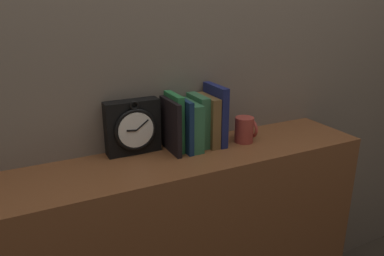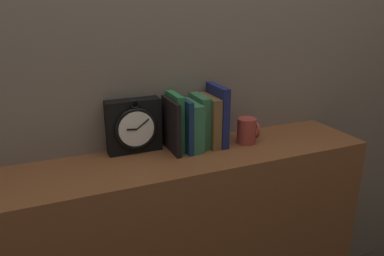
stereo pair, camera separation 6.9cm
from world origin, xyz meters
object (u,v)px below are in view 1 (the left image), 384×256
(book_slot0_black, at_px, (171,126))
(book_slot3_green, at_px, (190,125))
(clock, at_px, (133,127))
(book_slot1_green, at_px, (174,122))
(book_slot4_green, at_px, (198,120))
(book_slot6_navy, at_px, (215,115))
(book_slot2_navy, at_px, (182,124))
(book_slot5_brown, at_px, (207,120))
(mug, at_px, (245,130))

(book_slot0_black, xyz_separation_m, book_slot3_green, (0.08, 0.00, -0.01))
(clock, xyz_separation_m, book_slot1_green, (0.14, -0.03, 0.01))
(book_slot4_green, bearing_deg, book_slot0_black, -173.05)
(clock, height_order, book_slot6_navy, book_slot6_navy)
(book_slot0_black, height_order, book_slot2_navy, book_slot2_navy)
(book_slot1_green, distance_m, book_slot6_navy, 0.16)
(book_slot1_green, height_order, book_slot4_green, book_slot1_green)
(book_slot0_black, bearing_deg, book_slot6_navy, 1.23)
(book_slot6_navy, bearing_deg, book_slot0_black, -178.77)
(book_slot3_green, distance_m, book_slot6_navy, 0.11)
(book_slot2_navy, xyz_separation_m, book_slot3_green, (0.03, 0.00, -0.01))
(book_slot0_black, height_order, book_slot3_green, book_slot0_black)
(book_slot5_brown, bearing_deg, book_slot0_black, -177.89)
(book_slot4_green, relative_size, book_slot5_brown, 1.02)
(clock, height_order, book_slot1_green, book_slot1_green)
(clock, bearing_deg, book_slot5_brown, -8.07)
(book_slot3_green, distance_m, mug, 0.22)
(book_slot2_navy, height_order, book_slot6_navy, book_slot6_navy)
(book_slot3_green, bearing_deg, book_slot1_green, 166.11)
(clock, relative_size, mug, 2.04)
(clock, relative_size, book_slot4_green, 1.05)
(book_slot1_green, distance_m, book_slot2_navy, 0.03)
(book_slot1_green, bearing_deg, book_slot3_green, -13.89)
(book_slot1_green, height_order, book_slot6_navy, book_slot6_navy)
(book_slot3_green, bearing_deg, clock, 167.75)
(book_slot3_green, relative_size, book_slot5_brown, 0.94)
(clock, height_order, book_slot5_brown, clock)
(book_slot2_navy, bearing_deg, book_slot4_green, 11.28)
(book_slot1_green, xyz_separation_m, book_slot6_navy, (0.16, -0.01, 0.01))
(book_slot6_navy, bearing_deg, book_slot2_navy, -178.40)
(book_slot3_green, relative_size, book_slot6_navy, 0.78)
(book_slot6_navy, relative_size, mug, 2.28)
(book_slot1_green, height_order, book_slot5_brown, book_slot1_green)
(book_slot0_black, height_order, book_slot6_navy, book_slot6_navy)
(clock, xyz_separation_m, book_slot2_navy, (0.17, -0.04, -0.00))
(book_slot0_black, distance_m, book_slot6_navy, 0.18)
(book_slot5_brown, relative_size, book_slot6_navy, 0.83)
(clock, height_order, book_slot0_black, clock)
(book_slot0_black, height_order, book_slot1_green, book_slot1_green)
(clock, bearing_deg, book_slot0_black, -19.86)
(book_slot3_green, bearing_deg, mug, -10.53)
(clock, height_order, book_slot2_navy, clock)
(book_slot1_green, bearing_deg, clock, 168.37)
(book_slot3_green, bearing_deg, book_slot5_brown, 3.29)
(mug, bearing_deg, book_slot3_green, 169.47)
(clock, bearing_deg, book_slot6_navy, -7.53)
(book_slot4_green, xyz_separation_m, book_slot5_brown, (0.03, -0.01, -0.00))
(book_slot3_green, bearing_deg, book_slot0_black, -179.05)
(book_slot5_brown, bearing_deg, clock, 171.93)
(book_slot6_navy, bearing_deg, book_slot3_green, -178.58)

